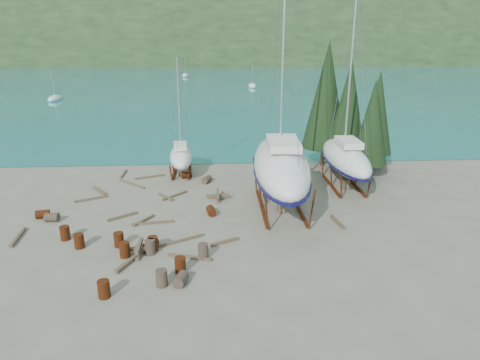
{
  "coord_description": "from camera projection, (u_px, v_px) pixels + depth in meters",
  "views": [
    {
      "loc": [
        0.75,
        -24.96,
        11.83
      ],
      "look_at": [
        2.41,
        3.0,
        2.38
      ],
      "focal_mm": 32.0,
      "sensor_mm": 36.0,
      "label": 1
    }
  ],
  "objects": [
    {
      "name": "drum_3",
      "position": [
        104.0,
        289.0,
        20.27
      ],
      "size": [
        0.58,
        0.58,
        0.88
      ],
      "primitive_type": "cylinder",
      "color": "#59220F",
      "rests_on": "ground"
    },
    {
      "name": "cypress_far_right",
      "position": [
        377.0,
        113.0,
        38.85
      ],
      "size": [
        3.24,
        3.24,
        9.0
      ],
      "color": "black",
      "rests_on": "ground"
    },
    {
      "name": "drum_15",
      "position": [
        52.0,
        217.0,
        28.66
      ],
      "size": [
        0.94,
        0.67,
        0.58
      ],
      "primitive_type": "cylinder",
      "rotation": [
        1.57,
        0.0,
        1.46
      ],
      "color": "#2D2823",
      "rests_on": "ground"
    },
    {
      "name": "large_sailboat_far",
      "position": [
        346.0,
        157.0,
        34.57
      ],
      "size": [
        2.82,
        9.7,
        15.35
      ],
      "rotation": [
        0.0,
        0.0,
        -0.0
      ],
      "color": "silver",
      "rests_on": "ground"
    },
    {
      "name": "drum_1",
      "position": [
        181.0,
        279.0,
        21.36
      ],
      "size": [
        0.8,
        1.01,
        0.58
      ],
      "primitive_type": "cylinder",
      "rotation": [
        1.57,
        0.0,
        2.86
      ],
      "color": "#2D2823",
      "rests_on": "ground"
    },
    {
      "name": "worker",
      "position": [
        266.0,
        190.0,
        31.84
      ],
      "size": [
        0.53,
        0.72,
        1.82
      ],
      "primitive_type": "imported",
      "rotation": [
        0.0,
        0.0,
        1.72
      ],
      "color": "navy",
      "rests_on": "ground"
    },
    {
      "name": "drum_14",
      "position": [
        125.0,
        250.0,
        24.0
      ],
      "size": [
        0.58,
        0.58,
        0.88
      ],
      "primitive_type": "cylinder",
      "color": "#59220F",
      "rests_on": "ground"
    },
    {
      "name": "moored_boat_mid",
      "position": [
        252.0,
        86.0,
        103.45
      ],
      "size": [
        2.0,
        5.0,
        6.05
      ],
      "color": "silver",
      "rests_on": "ground"
    },
    {
      "name": "drum_16",
      "position": [
        150.0,
        247.0,
        24.31
      ],
      "size": [
        0.58,
        0.58,
        0.88
      ],
      "primitive_type": "cylinder",
      "color": "#2D2823",
      "rests_on": "ground"
    },
    {
      "name": "ground",
      "position": [
        205.0,
        231.0,
        27.34
      ],
      "size": [
        600.0,
        600.0,
        0.0
      ],
      "primitive_type": "plane",
      "color": "#645E4F",
      "rests_on": "ground"
    },
    {
      "name": "drum_6",
      "position": [
        211.0,
        211.0,
        29.72
      ],
      "size": [
        0.74,
        0.98,
        0.58
      ],
      "primitive_type": "cylinder",
      "rotation": [
        1.57,
        0.0,
        0.2
      ],
      "color": "#59220F",
      "rests_on": "ground"
    },
    {
      "name": "timber_7",
      "position": [
        225.0,
        242.0,
        25.7
      ],
      "size": [
        1.78,
        1.01,
        0.17
      ],
      "primitive_type": "cube",
      "rotation": [
        0.0,
        0.0,
        2.04
      ],
      "color": "brown",
      "rests_on": "ground"
    },
    {
      "name": "moored_boat_left",
      "position": [
        55.0,
        99.0,
        82.28
      ],
      "size": [
        2.0,
        5.0,
        6.05
      ],
      "color": "silver",
      "rests_on": "ground"
    },
    {
      "name": "drum_0",
      "position": [
        79.0,
        241.0,
        25.02
      ],
      "size": [
        0.58,
        0.58,
        0.88
      ],
      "primitive_type": "cylinder",
      "color": "#59220F",
      "rests_on": "ground"
    },
    {
      "name": "drum_11",
      "position": [
        207.0,
        179.0,
        36.23
      ],
      "size": [
        0.93,
        1.05,
        0.58
      ],
      "primitive_type": "cylinder",
      "rotation": [
        1.57,
        0.0,
        2.65
      ],
      "color": "#2D2823",
      "rests_on": "ground"
    },
    {
      "name": "small_sailboat_shore",
      "position": [
        181.0,
        156.0,
        38.02
      ],
      "size": [
        2.51,
        6.47,
        10.14
      ],
      "rotation": [
        0.0,
        0.0,
        0.08
      ],
      "color": "silver",
      "rests_on": "ground"
    },
    {
      "name": "drum_12",
      "position": [
        151.0,
        245.0,
        24.92
      ],
      "size": [
        0.87,
        1.04,
        0.58
      ],
      "primitive_type": "cylinder",
      "rotation": [
        1.57,
        0.0,
        2.75
      ],
      "color": "#59220F",
      "rests_on": "ground"
    },
    {
      "name": "large_sailboat_near",
      "position": [
        281.0,
        165.0,
        29.92
      ],
      "size": [
        4.51,
        13.1,
        20.31
      ],
      "rotation": [
        0.0,
        0.0,
        -0.06
      ],
      "color": "silver",
      "rests_on": "ground"
    },
    {
      "name": "far_house_center",
      "position": [
        170.0,
        56.0,
        205.0
      ],
      "size": [
        6.6,
        5.6,
        5.6
      ],
      "color": "beige",
      "rests_on": "ground"
    },
    {
      "name": "drum_10",
      "position": [
        153.0,
        244.0,
        24.68
      ],
      "size": [
        0.58,
        0.58,
        0.88
      ],
      "primitive_type": "cylinder",
      "color": "#59220F",
      "rests_on": "ground"
    },
    {
      "name": "timber_11",
      "position": [
        153.0,
        223.0,
        28.33
      ],
      "size": [
        2.74,
        0.54,
        0.15
      ],
      "primitive_type": "cube",
      "rotation": [
        0.0,
        0.0,
        1.71
      ],
      "color": "brown",
      "rests_on": "ground"
    },
    {
      "name": "moored_boat_far",
      "position": [
        185.0,
        75.0,
        130.81
      ],
      "size": [
        2.0,
        5.0,
        6.05
      ],
      "color": "silver",
      "rests_on": "ground"
    },
    {
      "name": "timber_pile_fore",
      "position": [
        139.0,
        249.0,
        24.38
      ],
      "size": [
        1.8,
        1.8,
        0.6
      ],
      "color": "brown",
      "rests_on": "ground"
    },
    {
      "name": "bay_water",
      "position": [
        213.0,
        52.0,
        325.29
      ],
      "size": [
        700.0,
        700.0,
        0.0
      ],
      "primitive_type": "plane",
      "color": "#1B6C8B",
      "rests_on": "ground"
    },
    {
      "name": "far_house_right",
      "position": [
        274.0,
        55.0,
        207.81
      ],
      "size": [
        6.6,
        5.6,
        5.6
      ],
      "color": "beige",
      "rests_on": "ground"
    },
    {
      "name": "far_hill",
      "position": [
        213.0,
        52.0,
        330.02
      ],
      "size": [
        800.0,
        360.0,
        110.0
      ],
      "primitive_type": "ellipsoid",
      "color": "#1D3018",
      "rests_on": "ground"
    },
    {
      "name": "timber_15",
      "position": [
        132.0,
        184.0,
        35.81
      ],
      "size": [
        2.47,
        2.31,
        0.15
      ],
      "primitive_type": "cube",
      "rotation": [
        0.0,
        0.0,
        0.82
      ],
      "color": "brown",
      "rests_on": "ground"
    },
    {
      "name": "drum_7",
      "position": [
        180.0,
        265.0,
        22.38
      ],
      "size": [
        0.58,
        0.58,
        0.88
      ],
      "primitive_type": "cylinder",
      "color": "#59220F",
      "rests_on": "ground"
    },
    {
      "name": "drum_5",
      "position": [
        203.0,
        251.0,
        23.83
      ],
      "size": [
        0.58,
        0.58,
        0.88
      ],
      "primitive_type": "cylinder",
      "color": "#2D2823",
      "rests_on": "ground"
    },
    {
      "name": "timber_16",
      "position": [
        130.0,
        261.0,
        23.43
      ],
      "size": [
        1.25,
        2.4,
        0.23
      ],
      "primitive_type": "cube",
      "rotation": [
        0.0,
        0.0,
        2.71
      ],
      "color": "brown",
      "rests_on": "ground"
    },
    {
      "name": "drum_4",
      "position": [
        186.0,
        175.0,
        37.44
      ],
      "size": [
        1.01,
        0.82,
        0.58
      ],
      "primitive_type": "cylinder",
      "rotation": [
        1.57,
        0.0,
        1.88
      ],
      "color": "#59220F",
      "rests_on": "ground"
    },
    {
      "name": "timber_5",
      "position": [
        190.0,
        257.0,
        23.92
      ],
      "size": [
        2.51,
        0.88,
        0.16
      ],
      "primitive_type": "cube",
      "rotation": [
        0.0,
        0.0,
        1.29
      ],
      "color": "brown",
      "rests_on": "ground"
    },
    {
      "name": "timber_10",
      "position": [
        175.0,
        196.0,
        33.16
      ],
      "size": [
        1.78,
        1.88,
        0.16
      ],
      "primitive_type": "cube",
      "rotation": [
        0.0,
        0.0,
        2.39
      ],
      "color": "brown",
      "rests_on": "ground"
    },
    {
      "name": "drum_2",
      "position": [
        43.0,
        214.0,
        29.18
      ],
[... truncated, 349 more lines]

